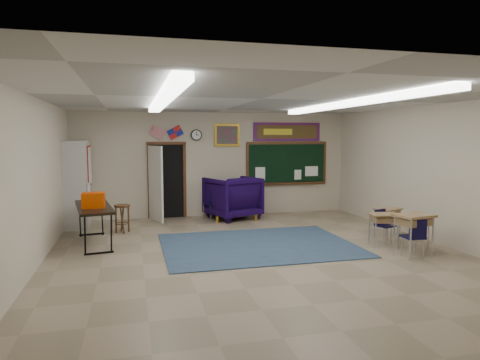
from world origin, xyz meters
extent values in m
plane|color=gray|center=(0.00, 0.00, 0.00)|extent=(9.00, 9.00, 0.00)
cube|color=beige|center=(0.00, 4.50, 1.50)|extent=(8.00, 0.04, 3.00)
cube|color=beige|center=(0.00, -4.50, 1.50)|extent=(8.00, 0.04, 3.00)
cube|color=beige|center=(-4.00, 0.00, 1.50)|extent=(0.04, 9.00, 3.00)
cube|color=beige|center=(4.00, 0.00, 1.50)|extent=(0.04, 9.00, 3.00)
cube|color=silver|center=(0.00, 0.00, 3.00)|extent=(8.00, 9.00, 0.04)
cube|color=#334A62|center=(0.20, 0.80, 0.01)|extent=(4.00, 3.00, 0.02)
cube|color=black|center=(-1.40, 4.49, 1.05)|extent=(0.95, 0.04, 2.10)
cube|color=silver|center=(-1.75, 4.05, 1.03)|extent=(0.35, 0.86, 2.05)
cube|color=#522D17|center=(2.20, 4.47, 1.50)|extent=(2.55, 0.05, 1.30)
cube|color=black|center=(2.20, 4.46, 1.50)|extent=(2.40, 0.03, 1.15)
cube|color=#522D17|center=(2.20, 4.41, 0.90)|extent=(2.40, 0.12, 0.04)
cube|color=#A80E15|center=(2.20, 4.47, 2.45)|extent=(2.10, 0.04, 0.55)
cube|color=brown|center=(2.20, 4.46, 2.45)|extent=(1.90, 0.03, 0.40)
cube|color=#A78120|center=(0.35, 4.47, 2.35)|extent=(0.75, 0.05, 0.65)
cube|color=#A51466|center=(0.35, 4.46, 2.35)|extent=(0.62, 0.03, 0.52)
cylinder|color=black|center=(-0.55, 4.47, 2.35)|extent=(0.32, 0.05, 0.32)
cylinder|color=white|center=(-0.55, 4.45, 2.35)|extent=(0.26, 0.02, 0.26)
cube|color=beige|center=(-3.72, 3.85, 1.10)|extent=(0.55, 1.25, 2.20)
imported|color=black|center=(0.38, 3.92, 0.60)|extent=(1.65, 1.67, 1.19)
cube|color=#A4824C|center=(2.74, 0.09, 0.67)|extent=(0.64, 0.53, 0.04)
cube|color=brown|center=(2.74, 0.09, 0.58)|extent=(0.56, 0.45, 0.12)
cube|color=#A4824C|center=(3.27, 0.77, 0.66)|extent=(0.68, 0.60, 0.04)
cube|color=brown|center=(3.27, 0.77, 0.57)|extent=(0.59, 0.51, 0.11)
cube|color=#A4824C|center=(2.85, -0.73, 0.80)|extent=(0.77, 0.63, 0.05)
cube|color=brown|center=(2.85, -0.73, 0.68)|extent=(0.66, 0.53, 0.14)
cube|color=#A4824C|center=(3.13, -0.34, 0.67)|extent=(0.64, 0.52, 0.04)
cube|color=brown|center=(3.13, -0.34, 0.57)|extent=(0.55, 0.44, 0.11)
cube|color=black|center=(-3.17, 1.80, 0.80)|extent=(0.98, 2.09, 0.06)
cube|color=#EB5404|center=(-3.15, 1.52, 0.99)|extent=(0.45, 0.34, 0.31)
cylinder|color=#523618|center=(-2.61, 2.79, 0.65)|extent=(0.38, 0.38, 0.04)
torus|color=#523618|center=(-2.61, 2.79, 0.22)|extent=(0.31, 0.31, 0.02)
camera|label=1|loc=(-2.36, -7.71, 2.28)|focal=32.00mm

